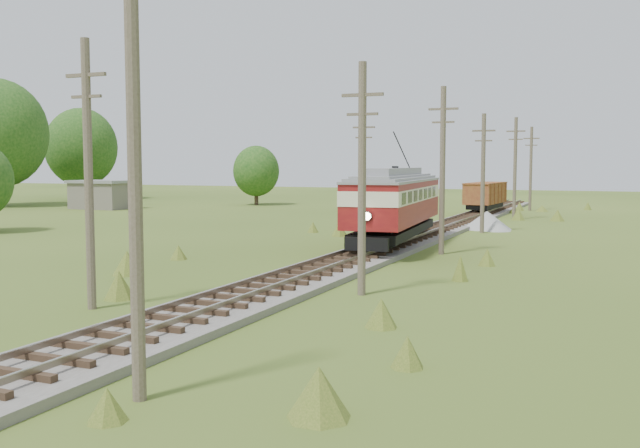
% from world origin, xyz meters
% --- Properties ---
extents(railbed_main, '(3.60, 96.00, 0.57)m').
position_xyz_m(railbed_main, '(0.00, 34.00, 0.19)').
color(railbed_main, '#605B54').
rests_on(railbed_main, ground).
extents(streetcar, '(4.38, 13.61, 6.17)m').
position_xyz_m(streetcar, '(0.00, 32.81, 2.82)').
color(streetcar, black).
rests_on(streetcar, ground).
extents(gondola, '(2.97, 7.80, 2.54)m').
position_xyz_m(gondola, '(0.00, 62.04, 1.94)').
color(gondola, black).
rests_on(gondola, ground).
extents(gravel_pile, '(3.76, 3.99, 1.37)m').
position_xyz_m(gravel_pile, '(2.98, 46.69, 0.64)').
color(gravel_pile, gray).
rests_on(gravel_pile, ground).
extents(utility_pole_r_1, '(0.30, 0.30, 8.80)m').
position_xyz_m(utility_pole_r_1, '(3.10, 5.00, 4.40)').
color(utility_pole_r_1, brown).
rests_on(utility_pole_r_1, ground).
extents(utility_pole_r_2, '(1.60, 0.30, 8.60)m').
position_xyz_m(utility_pole_r_2, '(3.30, 18.00, 4.42)').
color(utility_pole_r_2, brown).
rests_on(utility_pole_r_2, ground).
extents(utility_pole_r_3, '(1.60, 0.30, 9.00)m').
position_xyz_m(utility_pole_r_3, '(3.20, 31.00, 4.63)').
color(utility_pole_r_3, brown).
rests_on(utility_pole_r_3, ground).
extents(utility_pole_r_4, '(1.60, 0.30, 8.40)m').
position_xyz_m(utility_pole_r_4, '(3.00, 44.00, 4.32)').
color(utility_pole_r_4, brown).
rests_on(utility_pole_r_4, ground).
extents(utility_pole_r_5, '(1.60, 0.30, 8.90)m').
position_xyz_m(utility_pole_r_5, '(3.40, 57.00, 4.58)').
color(utility_pole_r_5, brown).
rests_on(utility_pole_r_5, ground).
extents(utility_pole_r_6, '(1.60, 0.30, 8.70)m').
position_xyz_m(utility_pole_r_6, '(3.20, 70.00, 4.47)').
color(utility_pole_r_6, brown).
rests_on(utility_pole_r_6, ground).
extents(utility_pole_l_a, '(1.60, 0.30, 9.00)m').
position_xyz_m(utility_pole_l_a, '(-4.20, 12.00, 4.63)').
color(utility_pole_l_a, brown).
rests_on(utility_pole_l_a, ground).
extents(utility_pole_l_b, '(1.60, 0.30, 8.60)m').
position_xyz_m(utility_pole_l_b, '(-4.50, 40.00, 4.42)').
color(utility_pole_l_b, brown).
rests_on(utility_pole_l_b, ground).
extents(tree_left_5, '(9.66, 9.66, 12.44)m').
position_xyz_m(tree_left_5, '(-56.00, 70.00, 7.12)').
color(tree_left_5, '#38281C').
rests_on(tree_left_5, ground).
extents(tree_mid_a, '(5.46, 5.46, 7.03)m').
position_xyz_m(tree_mid_a, '(-28.00, 68.00, 4.02)').
color(tree_mid_a, '#38281C').
rests_on(tree_mid_a, ground).
extents(shed, '(6.40, 4.40, 3.10)m').
position_xyz_m(shed, '(-40.00, 55.00, 1.57)').
color(shed, slate).
rests_on(shed, ground).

